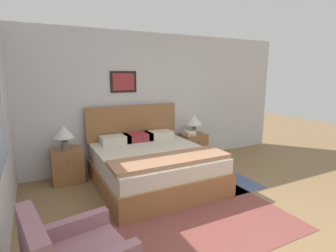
{
  "coord_description": "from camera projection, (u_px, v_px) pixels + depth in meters",
  "views": [
    {
      "loc": [
        -1.86,
        -1.64,
        1.81
      ],
      "look_at": [
        -0.12,
        1.75,
        1.05
      ],
      "focal_mm": 28.0,
      "sensor_mm": 36.0,
      "label": 1
    }
  ],
  "objects": [
    {
      "name": "table_lamp_by_door",
      "position": [
        194.0,
        121.0,
        5.46
      ],
      "size": [
        0.34,
        0.34,
        0.41
      ],
      "color": "slate",
      "rests_on": "nightstand_by_door"
    },
    {
      "name": "nightstand_near_window",
      "position": [
        67.0,
        165.0,
        4.46
      ],
      "size": [
        0.5,
        0.46,
        0.56
      ],
      "color": "#936038",
      "rests_on": "ground_plane"
    },
    {
      "name": "book_thick_bottom",
      "position": [
        190.0,
        134.0,
        5.45
      ],
      "size": [
        0.22,
        0.26,
        0.03
      ],
      "rotation": [
        0.0,
        0.0,
        -0.1
      ],
      "color": "beige",
      "rests_on": "nightstand_by_door"
    },
    {
      "name": "wall_back",
      "position": [
        139.0,
        100.0,
        5.17
      ],
      "size": [
        6.85,
        0.09,
        2.6
      ],
      "color": "silver",
      "rests_on": "ground_plane"
    },
    {
      "name": "book_novel_upper",
      "position": [
        190.0,
        131.0,
        5.44
      ],
      "size": [
        0.24,
        0.25,
        0.04
      ],
      "rotation": [
        0.0,
        0.0,
        -0.2
      ],
      "color": "silver",
      "rests_on": "book_hardcover_middle"
    },
    {
      "name": "book_hardcover_middle",
      "position": [
        190.0,
        133.0,
        5.44
      ],
      "size": [
        0.19,
        0.29,
        0.03
      ],
      "rotation": [
        0.0,
        0.0,
        0.16
      ],
      "color": "silver",
      "rests_on": "book_thick_bottom"
    },
    {
      "name": "area_rug_main",
      "position": [
        196.0,
        220.0,
        3.29
      ],
      "size": [
        2.37,
        1.69,
        0.01
      ],
      "color": "brown",
      "rests_on": "ground_plane"
    },
    {
      "name": "bed",
      "position": [
        153.0,
        165.0,
        4.37
      ],
      "size": [
        1.8,
        1.98,
        1.22
      ],
      "color": "#936038",
      "rests_on": "ground_plane"
    },
    {
      "name": "nightstand_by_door",
      "position": [
        193.0,
        147.0,
        5.59
      ],
      "size": [
        0.5,
        0.46,
        0.56
      ],
      "color": "#936038",
      "rests_on": "ground_plane"
    },
    {
      "name": "table_lamp_near_window",
      "position": [
        64.0,
        133.0,
        4.31
      ],
      "size": [
        0.34,
        0.34,
        0.41
      ],
      "color": "slate",
      "rests_on": "nightstand_near_window"
    },
    {
      "name": "area_rug_bedside",
      "position": [
        226.0,
        178.0,
        4.61
      ],
      "size": [
        0.71,
        1.23,
        0.01
      ],
      "color": "#47567F",
      "rests_on": "ground_plane"
    }
  ]
}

